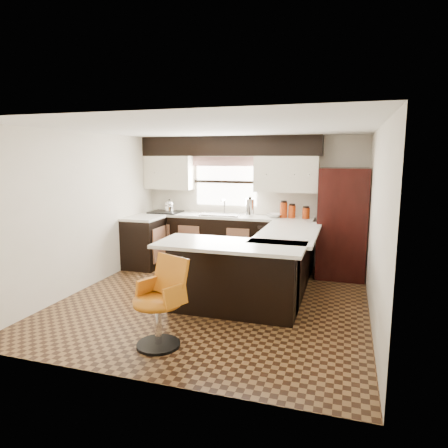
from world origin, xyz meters
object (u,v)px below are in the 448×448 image
(refrigerator, at_px, (342,223))
(bar_chair, at_px, (157,303))
(peninsula_long, at_px, (285,263))
(peninsula_return, at_px, (233,279))

(refrigerator, distance_m, bar_chair, 3.77)
(peninsula_long, height_order, peninsula_return, same)
(peninsula_long, height_order, bar_chair, bar_chair)
(peninsula_long, relative_size, refrigerator, 1.06)
(peninsula_long, bearing_deg, refrigerator, 54.85)
(peninsula_long, distance_m, bar_chair, 2.39)
(peninsula_long, xyz_separation_m, bar_chair, (-1.03, -2.16, 0.03))
(refrigerator, bearing_deg, peninsula_long, -125.15)
(peninsula_return, xyz_separation_m, bar_chair, (-0.51, -1.18, 0.03))
(refrigerator, bearing_deg, peninsula_return, -122.08)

